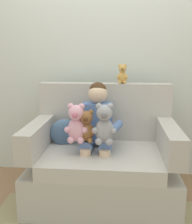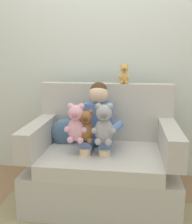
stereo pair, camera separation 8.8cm
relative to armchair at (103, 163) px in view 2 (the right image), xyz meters
name	(u,v)px [view 2 (the right image)]	position (x,y,z in m)	size (l,w,h in m)	color
ground_plane	(102,200)	(0.00, -0.04, -0.33)	(8.00, 8.00, 0.00)	#936D4C
back_wall	(110,54)	(0.00, 0.63, 0.97)	(6.00, 0.10, 2.60)	silver
armchair	(103,163)	(0.00, 0.00, 0.00)	(1.26, 0.84, 1.02)	#BCB7AD
seated_child	(98,125)	(-0.05, 0.02, 0.35)	(0.45, 0.39, 0.82)	#597AB7
plush_grey	(104,125)	(0.02, -0.17, 0.41)	(0.20, 0.16, 0.33)	#9E9EA3
plush_pink	(76,124)	(-0.21, -0.15, 0.40)	(0.19, 0.16, 0.32)	#EAA8BC
plush_brown	(86,127)	(-0.13, -0.14, 0.38)	(0.16, 0.13, 0.27)	brown
plush_honey_on_backrest	(124,74)	(0.16, 0.30, 0.77)	(0.11, 0.09, 0.18)	gold
throw_pillow	(65,133)	(-0.37, 0.11, 0.24)	(0.26, 0.12, 0.26)	slate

